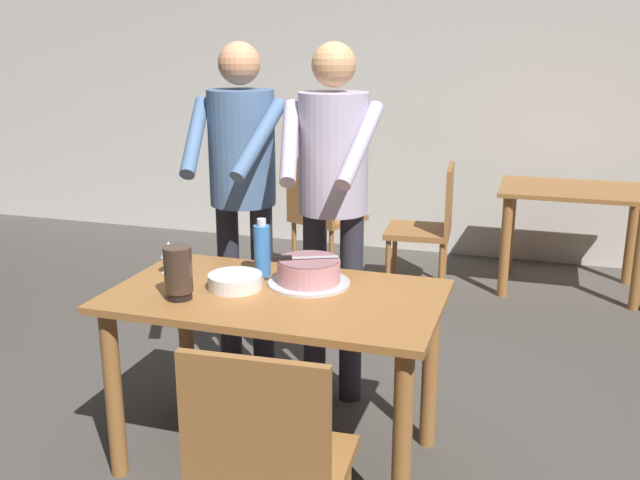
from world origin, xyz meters
TOP-DOWN VIEW (x-y plane):
  - ground_plane at (0.00, 0.00)m, footprint 14.00×14.00m
  - back_wall at (0.00, 3.32)m, footprint 10.00×0.12m
  - main_dining_table at (0.00, 0.00)m, footprint 1.32×0.76m
  - cake_on_platter at (0.09, 0.14)m, footprint 0.34×0.34m
  - cake_knife at (0.03, 0.11)m, footprint 0.25×0.13m
  - plate_stack at (-0.18, 0.00)m, footprint 0.22×0.22m
  - wine_glass_near at (-0.53, 0.09)m, footprint 0.08×0.08m
  - water_bottle at (-0.14, 0.19)m, footprint 0.07×0.07m
  - hurricane_lamp at (-0.34, -0.18)m, footprint 0.11×0.11m
  - person_cutting_cake at (0.06, 0.59)m, footprint 0.47×0.56m
  - person_standing_beside at (-0.41, 0.62)m, footprint 0.47×0.56m
  - chair_near_side at (0.27, -0.76)m, footprint 0.47×0.47m
  - background_table at (1.20, 2.62)m, footprint 1.00×0.70m
  - background_chair_1 at (-0.57, 2.40)m, footprint 0.57×0.57m
  - background_chair_2 at (0.25, 2.30)m, footprint 0.47×0.47m

SIDE VIEW (x-z plane):
  - ground_plane at x=0.00m, z-range 0.00..0.00m
  - chair_near_side at x=0.27m, z-range 0.04..0.94m
  - background_chair_1 at x=-0.57m, z-range 0.04..0.94m
  - background_chair_2 at x=0.25m, z-range 0.04..0.94m
  - background_table at x=1.20m, z-range 0.21..0.95m
  - main_dining_table at x=0.00m, z-range 0.24..0.99m
  - plate_stack at x=-0.18m, z-range 0.75..0.81m
  - cake_on_platter at x=0.09m, z-range 0.75..0.86m
  - wine_glass_near at x=-0.53m, z-range 0.78..0.92m
  - hurricane_lamp at x=-0.34m, z-range 0.75..0.96m
  - water_bottle at x=-0.14m, z-range 0.74..0.99m
  - cake_knife at x=0.03m, z-range 0.86..0.88m
  - person_cutting_cake at x=0.06m, z-range 0.22..1.94m
  - person_standing_beside at x=-0.41m, z-range 0.22..1.94m
  - back_wall at x=0.00m, z-range 0.00..2.70m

